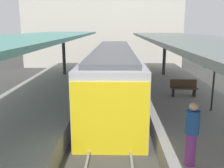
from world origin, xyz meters
name	(u,v)px	position (x,y,z in m)	size (l,w,h in m)	color
ground_plane	(112,125)	(0.00, 0.00, 0.00)	(80.00, 80.00, 0.00)	#383835
platform_left	(32,114)	(-3.80, 0.00, 0.50)	(4.40, 28.00, 1.00)	gray
platform_right	(193,115)	(3.80, 0.00, 0.50)	(4.40, 28.00, 1.00)	gray
track_ballast	(112,123)	(0.00, 0.00, 0.10)	(3.20, 28.00, 0.20)	#423F3D
rail_near_side	(97,119)	(-0.72, 0.00, 0.27)	(0.08, 28.00, 0.14)	slate
rail_far_side	(127,119)	(0.72, 0.00, 0.27)	(0.08, 28.00, 0.14)	slate
commuter_train	(113,73)	(0.00, 4.44, 1.73)	(2.78, 15.48, 3.10)	#ADADB2
canopy_left	(36,38)	(-3.80, 1.40, 4.03)	(4.18, 21.00, 3.15)	#333335
canopy_right	(189,40)	(3.80, 1.40, 3.93)	(4.18, 21.00, 3.05)	#333335
platform_bench	(184,87)	(3.74, 1.64, 1.46)	(1.40, 0.41, 0.86)	black
platform_sign	(214,74)	(4.33, -0.78, 2.62)	(0.90, 0.08, 2.21)	#262628
passenger_near_bench	(192,133)	(2.15, -5.23, 1.89)	(0.36, 0.36, 1.71)	#7A337A
station_building_backdrop	(103,19)	(-1.45, 20.00, 5.50)	(18.00, 6.00, 11.00)	beige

